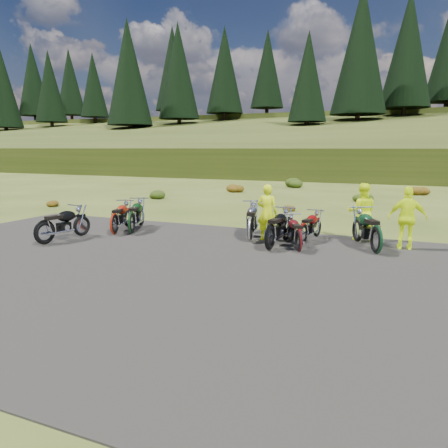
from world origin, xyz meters
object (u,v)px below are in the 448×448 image
at_px(motorcycle_3, 250,242).
at_px(person_middle, 267,213).
at_px(motorcycle_7, 375,255).
at_px(motorcycle_0, 46,245).

height_order(motorcycle_3, person_middle, person_middle).
bearing_deg(motorcycle_7, motorcycle_0, 80.24).
xyz_separation_m(motorcycle_0, person_middle, (6.20, 3.39, 0.92)).
distance_m(motorcycle_0, motorcycle_3, 6.49).
bearing_deg(motorcycle_3, motorcycle_0, 102.36).
height_order(motorcycle_0, motorcycle_3, motorcycle_3).
xyz_separation_m(motorcycle_0, motorcycle_7, (9.64, 2.85, 0.00)).
distance_m(motorcycle_0, person_middle, 7.12).
bearing_deg(motorcycle_0, motorcycle_7, -65.25).
distance_m(motorcycle_0, motorcycle_7, 10.05).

